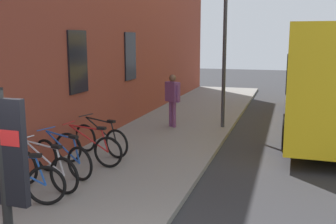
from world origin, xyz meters
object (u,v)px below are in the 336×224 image
Objects in this scene: street_lamp at (225,23)px; bicycle_far_end at (88,149)px; bicycle_nearest_sign at (63,158)px; bicycle_under_window at (101,140)px; transit_info_sign at (4,167)px; city_bus at (330,71)px; pedestrian_by_facade at (173,95)px; bicycle_mid_rack at (44,170)px; bicycle_leaning_wall at (16,184)px.

bicycle_far_end is at bearing 155.01° from street_lamp.
bicycle_under_window is (1.63, -0.07, 0.00)m from bicycle_nearest_sign.
transit_info_sign is at bearing -155.17° from bicycle_nearest_sign.
city_bus is 3.94m from street_lamp.
bicycle_nearest_sign is 4.42m from transit_info_sign.
bicycle_far_end is (0.80, -0.17, 0.00)m from bicycle_nearest_sign.
city_bus is 6.09× the size of pedestrian_by_facade.
bicycle_far_end is 0.31× the size of street_lamp.
pedestrian_by_facade reaches higher than bicycle_under_window.
bicycle_mid_rack is at bearing 29.04° from transit_info_sign.
pedestrian_by_facade is (6.80, -0.82, 0.67)m from bicycle_leaning_wall.
bicycle_under_window is at bearing 0.13° from bicycle_mid_rack.
bicycle_mid_rack and bicycle_under_window have the same top height.
transit_info_sign is (-3.86, -1.78, 1.21)m from bicycle_nearest_sign.
bicycle_mid_rack is 2.41m from bicycle_under_window.
bicycle_under_window is 0.30× the size of street_lamp.
bicycle_leaning_wall is 1.56m from bicycle_nearest_sign.
street_lamp reaches higher than city_bus.
bicycle_under_window is 0.99× the size of pedestrian_by_facade.
city_bus is (7.19, -5.76, 1.41)m from bicycle_nearest_sign.
bicycle_mid_rack is at bearing 176.66° from bicycle_far_end.
bicycle_nearest_sign and bicycle_under_window have the same top height.
transit_info_sign reaches higher than bicycle_far_end.
bicycle_mid_rack is 9.89m from city_bus.
pedestrian_by_facade reaches higher than bicycle_leaning_wall.
city_bus is at bearing -41.18° from bicycle_far_end.
street_lamp reaches higher than bicycle_mid_rack.
transit_info_sign is at bearing -162.66° from bicycle_under_window.
bicycle_leaning_wall is at bearing -178.13° from bicycle_nearest_sign.
bicycle_leaning_wall is at bearing 161.68° from street_lamp.
street_lamp is (7.27, -2.41, 2.97)m from bicycle_leaning_wall.
bicycle_far_end is 5.08m from transit_info_sign.
bicycle_far_end is 4.55m from pedestrian_by_facade.
city_bus is (8.75, -5.71, 1.41)m from bicycle_leaning_wall.
bicycle_leaning_wall is at bearing 146.88° from city_bus.
bicycle_under_window is at bearing -2.47° from bicycle_nearest_sign.
bicycle_under_window is 8.08m from city_bus.
bicycle_leaning_wall is 0.30× the size of street_lamp.
bicycle_leaning_wall is 0.97× the size of bicycle_far_end.
bicycle_mid_rack is 0.73× the size of transit_info_sign.
transit_info_sign reaches higher than bicycle_nearest_sign.
transit_info_sign is at bearing -150.96° from bicycle_mid_rack.
city_bus reaches higher than bicycle_under_window.
bicycle_under_window is at bearing 134.35° from city_bus.
transit_info_sign is 0.42× the size of street_lamp.
bicycle_nearest_sign and bicycle_far_end have the same top height.
bicycle_leaning_wall and bicycle_far_end have the same top height.
city_bus is at bearing -38.68° from bicycle_nearest_sign.
bicycle_leaning_wall and bicycle_under_window have the same top height.
bicycle_leaning_wall is 3.19m from bicycle_under_window.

